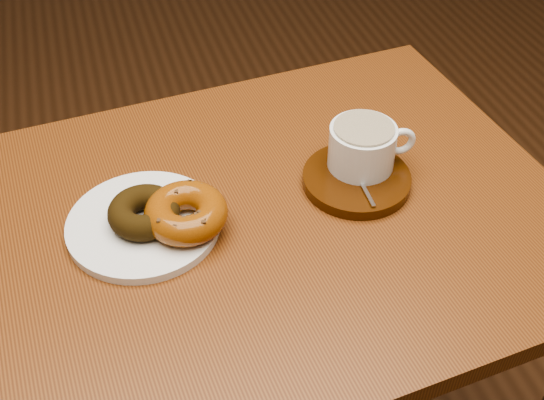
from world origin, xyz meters
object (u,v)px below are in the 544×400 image
object	(u,v)px
donut_plate	(144,224)
saucer	(356,180)
cafe_table	(259,275)
coffee_cup	(363,146)

from	to	relation	value
donut_plate	saucer	bearing A→B (deg)	0.14
cafe_table	donut_plate	world-z (taller)	donut_plate
cafe_table	coffee_cup	size ratio (longest dim) A/B	7.22
donut_plate	coffee_cup	size ratio (longest dim) A/B	1.63
saucer	donut_plate	bearing A→B (deg)	-179.86
cafe_table	saucer	distance (m)	0.21
coffee_cup	cafe_table	bearing A→B (deg)	-158.96
cafe_table	saucer	xyz separation A→B (m)	(0.15, 0.02, 0.14)
coffee_cup	saucer	bearing A→B (deg)	-118.35
donut_plate	saucer	xyz separation A→B (m)	(0.31, 0.00, 0.00)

